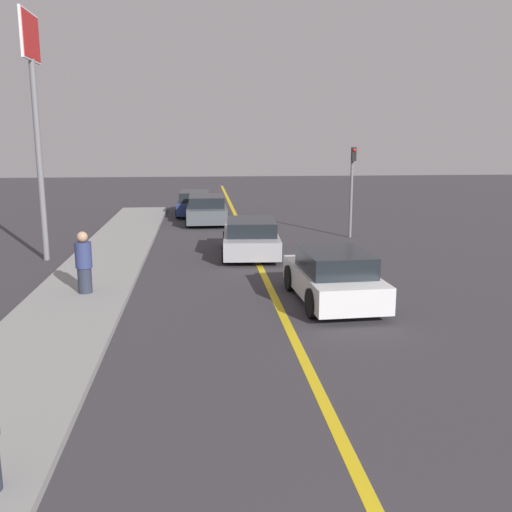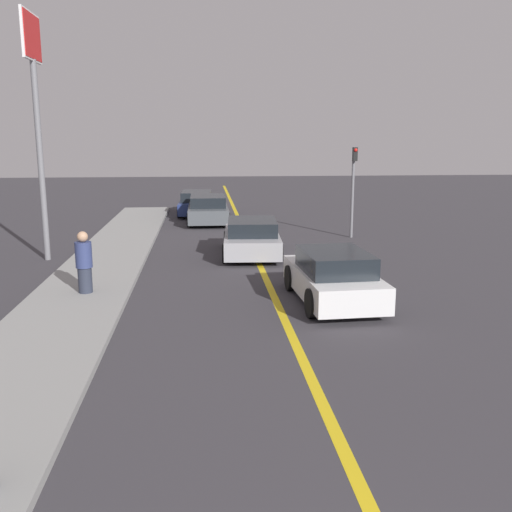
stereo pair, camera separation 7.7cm
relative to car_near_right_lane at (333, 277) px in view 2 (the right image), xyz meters
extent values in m
cube|color=gold|center=(-1.42, 5.95, -0.65)|extent=(0.20, 60.00, 0.01)
cube|color=gray|center=(-6.47, 3.76, -0.58)|extent=(2.53, 31.63, 0.14)
cube|color=silver|center=(0.00, 0.05, -0.14)|extent=(1.96, 4.04, 0.64)
cube|color=black|center=(0.00, -0.15, 0.44)|extent=(1.66, 2.26, 0.52)
cylinder|color=black|center=(-0.90, 1.23, -0.31)|extent=(0.26, 0.71, 0.70)
cylinder|color=black|center=(0.77, 1.32, -0.31)|extent=(0.26, 0.71, 0.70)
cylinder|color=black|center=(-0.77, -1.22, -0.31)|extent=(0.26, 0.71, 0.70)
cylinder|color=black|center=(0.90, -1.13, -0.31)|extent=(0.26, 0.71, 0.70)
cube|color=#9E9EA3|center=(-1.54, 6.18, -0.16)|extent=(2.14, 4.34, 0.62)
cube|color=black|center=(-1.54, 5.97, 0.39)|extent=(1.80, 2.42, 0.48)
cylinder|color=black|center=(-2.36, 7.54, -0.33)|extent=(0.26, 0.65, 0.64)
cylinder|color=black|center=(-0.57, 7.43, -0.33)|extent=(0.26, 0.65, 0.64)
cylinder|color=black|center=(-2.52, 4.92, -0.33)|extent=(0.26, 0.65, 0.64)
cylinder|color=black|center=(-0.72, 4.81, -0.33)|extent=(0.26, 0.65, 0.64)
cube|color=#4C5156|center=(-3.01, 14.29, -0.14)|extent=(1.89, 4.66, 0.66)
cube|color=black|center=(-3.01, 14.05, 0.43)|extent=(1.66, 2.57, 0.49)
cylinder|color=black|center=(-3.90, 15.73, -0.33)|extent=(0.22, 0.65, 0.65)
cylinder|color=black|center=(-2.11, 15.73, -0.33)|extent=(0.22, 0.65, 0.65)
cylinder|color=black|center=(-3.90, 12.84, -0.33)|extent=(0.22, 0.65, 0.65)
cylinder|color=black|center=(-2.11, 12.84, -0.33)|extent=(0.22, 0.65, 0.65)
cube|color=navy|center=(-3.59, 17.35, -0.18)|extent=(1.92, 4.57, 0.59)
cube|color=black|center=(-3.59, 17.12, 0.37)|extent=(1.64, 2.53, 0.51)
cylinder|color=black|center=(-4.38, 18.77, -0.33)|extent=(0.24, 0.65, 0.64)
cylinder|color=black|center=(-2.70, 18.72, -0.33)|extent=(0.24, 0.65, 0.64)
cylinder|color=black|center=(-4.47, 15.97, -0.33)|extent=(0.24, 0.65, 0.64)
cylinder|color=black|center=(-2.79, 15.92, -0.33)|extent=(0.24, 0.65, 0.64)
cylinder|color=#282D3D|center=(-6.33, 1.00, -0.18)|extent=(0.36, 0.36, 0.67)
cylinder|color=navy|center=(-6.33, 1.00, 0.49)|extent=(0.42, 0.42, 0.67)
sphere|color=tan|center=(-6.33, 1.00, 0.97)|extent=(0.28, 0.28, 0.28)
cylinder|color=slate|center=(2.92, 9.36, 1.21)|extent=(0.12, 0.12, 3.72)
cube|color=black|center=(2.92, 9.18, 2.79)|extent=(0.18, 0.18, 0.55)
sphere|color=red|center=(2.92, 9.09, 2.96)|extent=(0.14, 0.14, 0.14)
cylinder|color=slate|center=(-8.58, 5.97, 2.63)|extent=(0.20, 0.20, 6.56)
cube|color=silver|center=(-8.58, 5.97, 6.60)|extent=(0.08, 1.90, 1.51)
cube|color=red|center=(-8.58, 5.97, 6.60)|extent=(0.12, 1.78, 1.39)
camera|label=1|loc=(-3.31, -13.70, 3.45)|focal=40.00mm
camera|label=2|loc=(-3.23, -13.71, 3.45)|focal=40.00mm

